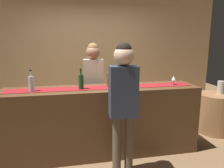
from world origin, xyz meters
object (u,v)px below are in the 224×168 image
(bartender, at_px, (93,81))
(vase_on_side_table, at_px, (221,87))
(wine_glass_near_customer, at_px, (174,78))
(wine_bottle_clear, at_px, (31,84))
(wine_bottle_amber, at_px, (109,79))
(wine_glass_mid_counter, at_px, (133,79))
(round_side_table, at_px, (215,113))
(wine_bottle_green, at_px, (81,82))
(customer_sipping, at_px, (123,96))

(bartender, height_order, vase_on_side_table, bartender)
(wine_glass_near_customer, relative_size, vase_on_side_table, 0.60)
(wine_bottle_clear, relative_size, bartender, 0.18)
(wine_bottle_amber, relative_size, wine_glass_mid_counter, 2.10)
(wine_glass_near_customer, height_order, round_side_table, wine_glass_near_customer)
(wine_glass_near_customer, xyz_separation_m, bartender, (-1.19, 0.61, -0.11))
(wine_bottle_clear, bearing_deg, vase_on_side_table, 7.71)
(wine_bottle_green, xyz_separation_m, wine_glass_near_customer, (1.44, 0.03, -0.01))
(wine_bottle_green, xyz_separation_m, wine_glass_mid_counter, (0.79, 0.09, -0.01))
(customer_sipping, relative_size, round_side_table, 2.32)
(bartender, height_order, customer_sipping, customer_sipping)
(wine_glass_mid_counter, relative_size, vase_on_side_table, 0.60)
(wine_bottle_clear, bearing_deg, customer_sipping, -26.30)
(wine_bottle_amber, height_order, wine_bottle_clear, same)
(round_side_table, bearing_deg, vase_on_side_table, 16.59)
(wine_glass_mid_counter, bearing_deg, wine_bottle_amber, 176.21)
(customer_sipping, bearing_deg, round_side_table, 26.91)
(wine_bottle_green, bearing_deg, wine_glass_near_customer, 1.03)
(wine_bottle_amber, distance_m, bartender, 0.56)
(wine_bottle_amber, distance_m, wine_glass_near_customer, 1.02)
(wine_bottle_clear, height_order, wine_glass_mid_counter, wine_bottle_clear)
(vase_on_side_table, bearing_deg, round_side_table, -163.41)
(wine_bottle_amber, bearing_deg, wine_glass_near_customer, -4.85)
(wine_bottle_green, relative_size, wine_bottle_clear, 1.00)
(wine_glass_mid_counter, height_order, customer_sipping, customer_sipping)
(wine_bottle_clear, relative_size, wine_glass_near_customer, 2.10)
(bartender, bearing_deg, wine_bottle_green, 72.90)
(wine_bottle_green, bearing_deg, wine_glass_mid_counter, 6.32)
(wine_bottle_clear, relative_size, customer_sipping, 0.18)
(wine_bottle_clear, bearing_deg, wine_bottle_green, 0.44)
(wine_glass_near_customer, height_order, wine_glass_mid_counter, same)
(round_side_table, relative_size, vase_on_side_table, 3.08)
(customer_sipping, bearing_deg, wine_bottle_amber, 95.35)
(wine_bottle_green, distance_m, wine_bottle_amber, 0.44)
(bartender, height_order, round_side_table, bartender)
(wine_bottle_clear, height_order, vase_on_side_table, wine_bottle_clear)
(wine_bottle_clear, xyz_separation_m, vase_on_side_table, (3.30, 0.45, -0.29))
(wine_glass_near_customer, bearing_deg, bartender, 152.99)
(wine_glass_near_customer, height_order, bartender, bartender)
(wine_bottle_amber, distance_m, wine_glass_mid_counter, 0.36)
(wine_bottle_amber, relative_size, bartender, 0.18)
(wine_bottle_green, bearing_deg, wine_bottle_amber, 14.64)
(wine_glass_mid_counter, height_order, bartender, bartender)
(wine_bottle_green, distance_m, vase_on_side_table, 2.68)
(wine_bottle_green, xyz_separation_m, customer_sipping, (0.48, -0.57, -0.09))
(wine_bottle_green, bearing_deg, vase_on_side_table, 9.54)
(wine_bottle_green, relative_size, vase_on_side_table, 1.26)
(wine_bottle_clear, xyz_separation_m, wine_glass_near_customer, (2.11, 0.03, -0.01))
(wine_bottle_amber, relative_size, customer_sipping, 0.18)
(wine_bottle_clear, height_order, customer_sipping, customer_sipping)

